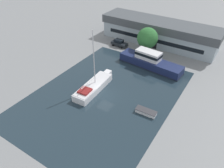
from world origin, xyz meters
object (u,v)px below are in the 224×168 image
(small_dinghy, at_px, (146,112))
(warehouse_building, at_px, (159,32))
(quay_tree_near_building, at_px, (147,38))
(parked_car, at_px, (119,43))
(motor_cruiser, at_px, (150,61))
(sailboat_moored, at_px, (94,86))

(small_dinghy, bearing_deg, warehouse_building, -162.73)
(quay_tree_near_building, bearing_deg, parked_car, 177.24)
(motor_cruiser, bearing_deg, parked_car, 69.78)
(motor_cruiser, bearing_deg, sailboat_moored, 163.85)
(sailboat_moored, bearing_deg, parked_car, 104.09)
(quay_tree_near_building, xyz_separation_m, parked_car, (-7.56, 0.36, -3.22))
(warehouse_building, bearing_deg, small_dinghy, -70.32)
(parked_car, distance_m, small_dinghy, 24.80)
(warehouse_building, bearing_deg, motor_cruiser, -74.25)
(parked_car, relative_size, motor_cruiser, 0.30)
(warehouse_building, relative_size, small_dinghy, 8.60)
(sailboat_moored, height_order, small_dinghy, sailboat_moored)
(sailboat_moored, relative_size, small_dinghy, 3.29)
(small_dinghy, bearing_deg, parked_car, -140.82)
(parked_car, bearing_deg, motor_cruiser, 67.41)
(parked_car, bearing_deg, warehouse_building, 137.12)
(warehouse_building, relative_size, sailboat_moored, 2.62)
(warehouse_building, relative_size, parked_car, 7.00)
(parked_car, height_order, sailboat_moored, sailboat_moored)
(quay_tree_near_building, bearing_deg, sailboat_moored, -96.57)
(warehouse_building, relative_size, motor_cruiser, 2.10)
(sailboat_moored, bearing_deg, small_dinghy, -6.29)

